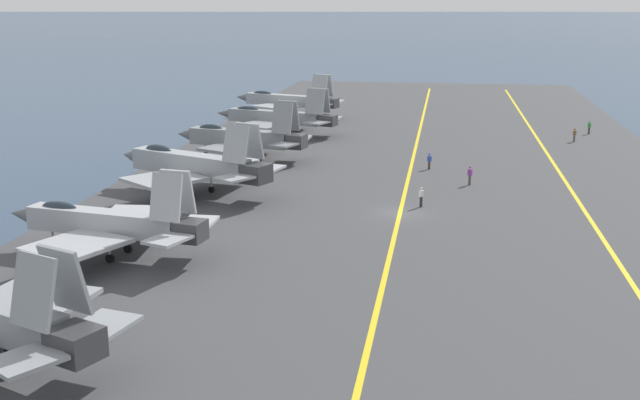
# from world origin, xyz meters

# --- Properties ---
(ground_plane) EXTENTS (2000.00, 2000.00, 0.00)m
(ground_plane) POSITION_xyz_m (0.00, 0.00, 0.00)
(ground_plane) COLOR #2D425B
(carrier_deck) EXTENTS (209.94, 55.46, 0.40)m
(carrier_deck) POSITION_xyz_m (0.00, 0.00, 0.20)
(carrier_deck) COLOR #424244
(carrier_deck) RESTS_ON ground
(deck_stripe_foul_line) EXTENTS (188.94, 1.80, 0.01)m
(deck_stripe_foul_line) POSITION_xyz_m (0.00, -15.25, 0.40)
(deck_stripe_foul_line) COLOR yellow
(deck_stripe_foul_line) RESTS_ON carrier_deck
(deck_stripe_centerline) EXTENTS (188.95, 0.36, 0.01)m
(deck_stripe_centerline) POSITION_xyz_m (0.00, 0.00, 0.40)
(deck_stripe_centerline) COLOR yellow
(deck_stripe_centerline) RESTS_ON carrier_deck
(parked_jet_third) EXTENTS (13.68, 15.25, 6.36)m
(parked_jet_third) POSITION_xyz_m (-14.63, 19.03, 2.82)
(parked_jet_third) COLOR #A8AAAF
(parked_jet_third) RESTS_ON carrier_deck
(parked_jet_fourth) EXTENTS (14.28, 16.87, 6.93)m
(parked_jet_fourth) POSITION_xyz_m (3.55, 18.83, 3.17)
(parked_jet_fourth) COLOR #9EA3A8
(parked_jet_fourth) RESTS_ON carrier_deck
(parked_jet_fifth) EXTENTS (12.22, 15.38, 6.69)m
(parked_jet_fifth) POSITION_xyz_m (19.62, 18.43, 2.88)
(parked_jet_fifth) COLOR gray
(parked_jet_fifth) RESTS_ON carrier_deck
(parked_jet_sixth) EXTENTS (13.29, 17.33, 6.20)m
(parked_jet_sixth) POSITION_xyz_m (36.98, 18.18, 2.65)
(parked_jet_sixth) COLOR gray
(parked_jet_sixth) RESTS_ON carrier_deck
(parked_jet_seventh) EXTENTS (12.58, 17.17, 6.56)m
(parked_jet_seventh) POSITION_xyz_m (52.28, 19.86, 2.92)
(parked_jet_seventh) COLOR #9EA3A8
(parked_jet_seventh) RESTS_ON carrier_deck
(crew_blue_vest) EXTENTS (0.43, 0.46, 1.70)m
(crew_blue_vest) POSITION_xyz_m (17.95, -1.91, 1.33)
(crew_blue_vest) COLOR #383328
(crew_blue_vest) RESTS_ON carrier_deck
(crew_purple_vest) EXTENTS (0.40, 0.46, 1.84)m
(crew_purple_vest) POSITION_xyz_m (11.31, -5.90, 1.41)
(crew_purple_vest) COLOR #4C473D
(crew_purple_vest) RESTS_ON carrier_deck
(crew_white_vest) EXTENTS (0.46, 0.44, 1.74)m
(crew_white_vest) POSITION_xyz_m (2.29, -1.64, 1.36)
(crew_white_vest) COLOR #232328
(crew_white_vest) RESTS_ON carrier_deck
(crew_brown_vest) EXTENTS (0.46, 0.42, 1.70)m
(crew_brown_vest) POSITION_xyz_m (37.20, -19.18, 1.33)
(crew_brown_vest) COLOR #4C473D
(crew_brown_vest) RESTS_ON carrier_deck
(crew_green_vest) EXTENTS (0.46, 0.45, 1.74)m
(crew_green_vest) POSITION_xyz_m (43.44, -21.92, 1.36)
(crew_green_vest) COLOR #383328
(crew_green_vest) RESTS_ON carrier_deck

